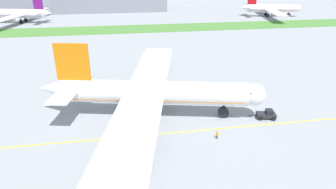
# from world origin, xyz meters

# --- Properties ---
(ground_plane) EXTENTS (600.00, 600.00, 0.00)m
(ground_plane) POSITION_xyz_m (0.00, 0.00, 0.00)
(ground_plane) COLOR #9399A0
(ground_plane) RESTS_ON ground
(apron_taxi_line) EXTENTS (280.00, 0.36, 0.01)m
(apron_taxi_line) POSITION_xyz_m (0.00, -2.79, 0.00)
(apron_taxi_line) COLOR yellow
(apron_taxi_line) RESTS_ON ground
(grass_median_strip) EXTENTS (320.00, 24.00, 0.10)m
(grass_median_strip) POSITION_xyz_m (0.00, 111.52, 0.05)
(grass_median_strip) COLOR #4C8438
(grass_median_strip) RESTS_ON ground
(airliner_foreground) EXTENTS (50.57, 81.21, 16.77)m
(airliner_foreground) POSITION_xyz_m (1.72, 5.96, 5.69)
(airliner_foreground) COLOR white
(airliner_foreground) RESTS_ON ground
(pushback_tug) EXTENTS (6.11, 3.34, 2.18)m
(pushback_tug) POSITION_xyz_m (27.65, -0.02, 1.00)
(pushback_tug) COLOR #26262B
(pushback_tug) RESTS_ON ground
(ground_crew_wingwalker_port) EXTENTS (0.53, 0.34, 1.56)m
(ground_crew_wingwalker_port) POSITION_xyz_m (13.75, -6.49, 0.95)
(ground_crew_wingwalker_port) COLOR black
(ground_crew_wingwalker_port) RESTS_ON ground
(ground_crew_marshaller_front) EXTENTS (0.48, 0.42, 1.59)m
(ground_crew_marshaller_front) POSITION_xyz_m (-5.09, 2.64, 0.96)
(ground_crew_marshaller_front) COLOR black
(ground_crew_marshaller_front) RESTS_ON ground
(ground_crew_wingwalker_starboard) EXTENTS (0.29, 0.58, 1.65)m
(ground_crew_wingwalker_starboard) POSITION_xyz_m (-3.13, -8.78, 1.00)
(ground_crew_wingwalker_starboard) COLOR black
(ground_crew_wingwalker_starboard) RESTS_ON ground
(service_truck_baggage_loader) EXTENTS (5.62, 2.86, 3.07)m
(service_truck_baggage_loader) POSITION_xyz_m (-19.06, 39.41, 1.63)
(service_truck_baggage_loader) COLOR #33478C
(service_truck_baggage_loader) RESTS_ON ground
(parked_airliner_far_right) EXTENTS (40.69, 63.14, 16.62)m
(parked_airliner_far_right) POSITION_xyz_m (-63.03, 142.48, 5.63)
(parked_airliner_far_right) COLOR white
(parked_airliner_far_right) RESTS_ON ground
(parked_airliner_far_outer) EXTENTS (41.14, 64.03, 16.29)m
(parked_airliner_far_outer) POSITION_xyz_m (100.76, 140.63, 5.52)
(parked_airliner_far_outer) COLOR white
(parked_airliner_far_outer) RESTS_ON ground
(terminal_building) EXTENTS (127.16, 20.00, 18.00)m
(terminal_building) POSITION_xyz_m (-29.43, 184.58, 9.00)
(terminal_building) COLOR gray
(terminal_building) RESTS_ON ground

